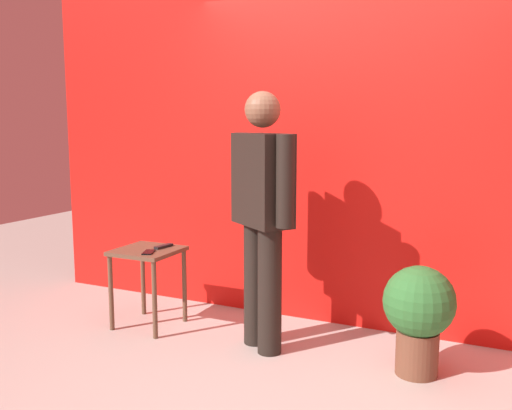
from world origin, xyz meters
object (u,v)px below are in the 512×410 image
object	(u,v)px
side_table	(148,263)
potted_plant	(419,311)
standing_person	(263,208)
tv_remote	(164,246)
cell_phone	(149,252)

from	to	relation	value
side_table	potted_plant	distance (m)	2.01
standing_person	potted_plant	world-z (taller)	standing_person
tv_remote	potted_plant	size ratio (longest dim) A/B	0.25
tv_remote	potted_plant	distance (m)	1.94
standing_person	tv_remote	distance (m)	0.96
standing_person	side_table	size ratio (longest dim) A/B	2.91
side_table	potted_plant	bearing A→B (deg)	0.41
side_table	potted_plant	world-z (taller)	potted_plant
side_table	tv_remote	xyz separation A→B (m)	(0.08, 0.09, 0.12)
cell_phone	tv_remote	size ratio (longest dim) A/B	0.85
standing_person	potted_plant	distance (m)	1.19
standing_person	tv_remote	size ratio (longest dim) A/B	10.31
potted_plant	tv_remote	bearing A→B (deg)	177.68
standing_person	side_table	distance (m)	1.08
side_table	standing_person	bearing A→B (deg)	-0.89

